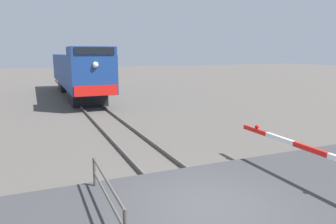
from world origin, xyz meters
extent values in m
plane|color=#514C47|center=(0.00, 0.00, 0.00)|extent=(160.00, 160.00, 0.00)
cube|color=#59544C|center=(-0.72, 0.00, 0.07)|extent=(0.08, 80.00, 0.15)
cube|color=#59544C|center=(0.72, 0.00, 0.07)|extent=(0.08, 80.00, 0.15)
cube|color=#38383A|center=(0.00, 0.00, 0.08)|extent=(36.00, 4.98, 0.16)
cube|color=black|center=(0.00, 17.58, 0.53)|extent=(2.43, 3.20, 1.05)
cube|color=black|center=(0.00, 26.76, 0.53)|extent=(2.43, 3.20, 1.05)
cube|color=navy|center=(0.00, 22.17, 2.31)|extent=(2.85, 16.68, 2.51)
cube|color=navy|center=(0.00, 15.26, 3.83)|extent=(2.80, 2.85, 0.54)
cube|color=black|center=(0.00, 13.80, 3.83)|extent=(2.43, 0.06, 0.43)
cube|color=red|center=(0.00, 13.79, 1.40)|extent=(2.71, 0.08, 0.64)
sphere|color=#F2EACC|center=(0.00, 13.78, 3.00)|extent=(0.36, 0.36, 0.36)
cube|color=red|center=(3.29, 0.16, 1.10)|extent=(0.10, 1.18, 0.14)
cube|color=white|center=(3.29, 1.34, 1.10)|extent=(0.10, 1.18, 0.14)
cube|color=red|center=(3.29, 2.52, 1.10)|extent=(0.10, 1.18, 0.14)
sphere|color=red|center=(3.29, 2.44, 1.24)|extent=(0.14, 0.14, 0.14)
cylinder|color=#4C4742|center=(-2.26, 2.22, 0.47)|extent=(0.08, 0.08, 0.95)
cylinder|color=#4C4742|center=(-2.26, 0.69, 0.91)|extent=(0.06, 3.07, 0.06)
cylinder|color=#4C4742|center=(-2.26, 0.69, 0.52)|extent=(0.06, 3.07, 0.06)
camera|label=1|loc=(-3.62, -6.03, 3.72)|focal=33.96mm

